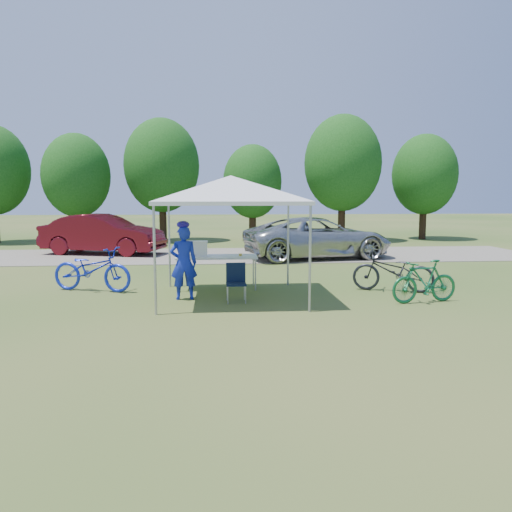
# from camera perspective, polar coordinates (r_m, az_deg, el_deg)

# --- Properties ---
(ground) EXTENTS (100.00, 100.00, 0.00)m
(ground) POSITION_cam_1_polar(r_m,az_deg,el_deg) (11.29, -2.84, -4.79)
(ground) COLOR #2D5119
(ground) RESTS_ON ground
(gravel_strip) EXTENTS (24.00, 5.00, 0.02)m
(gravel_strip) POSITION_cam_1_polar(r_m,az_deg,el_deg) (19.19, -3.55, 0.09)
(gravel_strip) COLOR gray
(gravel_strip) RESTS_ON ground
(canopy) EXTENTS (4.53, 4.53, 3.00)m
(canopy) POSITION_cam_1_polar(r_m,az_deg,el_deg) (11.06, -2.92, 8.78)
(canopy) COLOR #A5A5AA
(canopy) RESTS_ON ground
(treeline) EXTENTS (24.89, 4.28, 6.30)m
(treeline) POSITION_cam_1_polar(r_m,az_deg,el_deg) (25.13, -4.54, 9.74)
(treeline) COLOR #382314
(treeline) RESTS_ON ground
(folding_table) EXTENTS (1.98, 0.82, 0.81)m
(folding_table) POSITION_cam_1_polar(r_m,az_deg,el_deg) (12.32, -4.53, -0.19)
(folding_table) COLOR white
(folding_table) RESTS_ON ground
(folding_chair) EXTENTS (0.43, 0.45, 0.83)m
(folding_chair) POSITION_cam_1_polar(r_m,az_deg,el_deg) (10.84, -2.30, -2.64)
(folding_chair) COLOR black
(folding_chair) RESTS_ON ground
(cooler) EXTENTS (0.51, 0.35, 0.37)m
(cooler) POSITION_cam_1_polar(r_m,az_deg,el_deg) (12.30, -6.75, 0.85)
(cooler) COLOR white
(cooler) RESTS_ON folding_table
(ice_cream_cup) EXTENTS (0.08, 0.08, 0.06)m
(ice_cream_cup) POSITION_cam_1_polar(r_m,az_deg,el_deg) (12.27, -1.79, 0.14)
(ice_cream_cup) COLOR gold
(ice_cream_cup) RESTS_ON folding_table
(cyclist) EXTENTS (0.64, 0.47, 1.63)m
(cyclist) POSITION_cam_1_polar(r_m,az_deg,el_deg) (11.11, -8.26, -0.79)
(cyclist) COLOR #1627B2
(cyclist) RESTS_ON ground
(bike_blue) EXTENTS (2.15, 1.30, 1.07)m
(bike_blue) POSITION_cam_1_polar(r_m,az_deg,el_deg) (12.60, -18.23, -1.45)
(bike_blue) COLOR #152ABF
(bike_blue) RESTS_ON ground
(bike_green) EXTENTS (1.60, 0.71, 0.93)m
(bike_green) POSITION_cam_1_polar(r_m,az_deg,el_deg) (11.30, 18.71, -2.76)
(bike_green) COLOR #176739
(bike_green) RESTS_ON ground
(bike_dark) EXTENTS (2.01, 1.32, 1.00)m
(bike_dark) POSITION_cam_1_polar(r_m,az_deg,el_deg) (12.36, 15.39, -1.66)
(bike_dark) COLOR black
(bike_dark) RESTS_ON ground
(minivan) EXTENTS (5.70, 3.35, 1.49)m
(minivan) POSITION_cam_1_polar(r_m,az_deg,el_deg) (18.34, 7.09, 2.10)
(minivan) COLOR #B4B5B0
(minivan) RESTS_ON gravel_strip
(sedan) EXTENTS (4.97, 2.83, 1.55)m
(sedan) POSITION_cam_1_polar(r_m,az_deg,el_deg) (20.33, -17.11, 2.40)
(sedan) COLOR #560E15
(sedan) RESTS_ON gravel_strip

